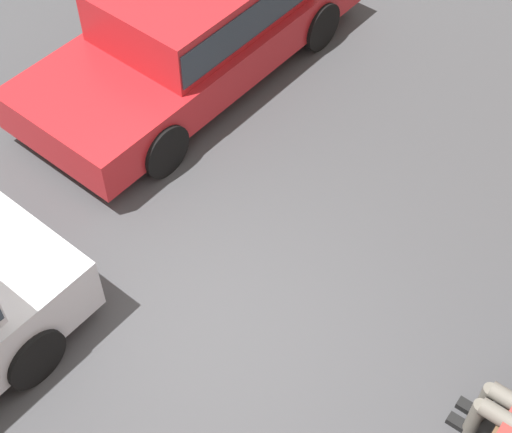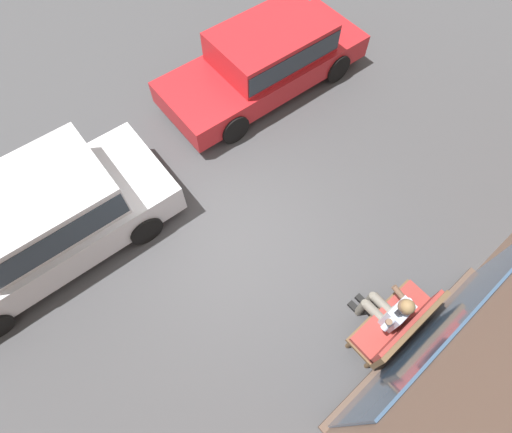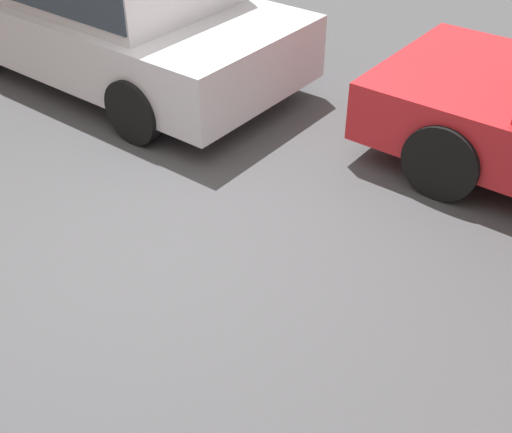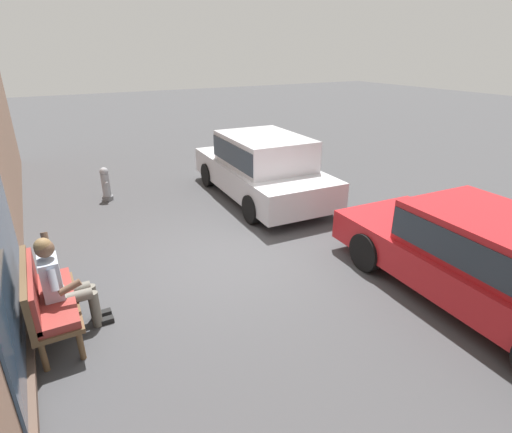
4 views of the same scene
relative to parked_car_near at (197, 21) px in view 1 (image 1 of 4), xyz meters
name	(u,v)px [view 1 (image 1 of 4)]	position (x,y,z in m)	size (l,w,h in m)	color
ground_plane	(206,344)	(3.00, 2.52, -0.75)	(60.00, 60.00, 0.00)	#424244
parked_car_near	(197,21)	(0.00, 0.00, 0.00)	(4.64, 2.02, 1.36)	red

